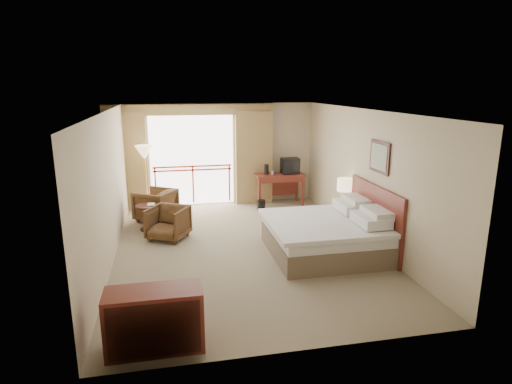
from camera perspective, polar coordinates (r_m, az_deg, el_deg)
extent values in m
plane|color=#82765C|center=(8.63, -1.47, -7.43)|extent=(7.00, 7.00, 0.00)
plane|color=white|center=(8.04, -1.59, 10.78)|extent=(7.00, 7.00, 0.00)
plane|color=beige|center=(11.63, -4.59, 5.06)|extent=(5.00, 0.00, 5.00)
plane|color=beige|center=(4.96, 5.68, -7.39)|extent=(5.00, 0.00, 5.00)
plane|color=beige|center=(8.18, -19.03, 0.50)|extent=(0.00, 7.00, 7.00)
plane|color=beige|center=(9.00, 14.35, 2.02)|extent=(0.00, 7.00, 7.00)
plane|color=white|center=(11.57, -8.50, 4.15)|extent=(2.40, 0.00, 2.40)
cube|color=#B2250F|center=(11.59, -8.45, 2.92)|extent=(2.09, 0.03, 0.04)
cube|color=#B2250F|center=(11.57, -8.47, 3.40)|extent=(2.09, 0.03, 0.04)
cube|color=#B2250F|center=(11.67, -13.24, 0.75)|extent=(0.04, 0.03, 1.00)
cube|color=#B2250F|center=(11.68, -8.38, 0.99)|extent=(0.04, 0.03, 1.00)
cube|color=#B2250F|center=(11.77, -3.57, 1.22)|extent=(0.04, 0.03, 1.00)
cube|color=olive|center=(11.46, -16.75, 3.87)|extent=(1.00, 0.26, 2.50)
cube|color=olive|center=(11.64, -0.31, 4.61)|extent=(1.00, 0.26, 2.50)
cube|color=olive|center=(11.32, -8.72, 10.81)|extent=(4.40, 0.22, 0.28)
cube|color=silver|center=(11.72, 1.75, 10.09)|extent=(0.50, 0.04, 0.50)
cube|color=brown|center=(8.38, 9.14, -6.80)|extent=(2.05, 2.00, 0.40)
cube|color=white|center=(8.28, 9.22, -4.86)|extent=(2.01, 1.96, 0.22)
cube|color=white|center=(8.22, 8.92, -4.03)|extent=(2.09, 2.06, 0.08)
cube|color=white|center=(8.08, 15.08, -3.57)|extent=(0.50, 0.75, 0.18)
cube|color=white|center=(8.86, 12.50, -1.87)|extent=(0.50, 0.75, 0.18)
cube|color=white|center=(8.10, 15.96, -2.69)|extent=(0.40, 0.70, 0.14)
cube|color=white|center=(8.88, 13.31, -1.07)|extent=(0.40, 0.70, 0.14)
cube|color=maroon|center=(8.64, 15.55, -3.37)|extent=(0.06, 2.10, 1.30)
cube|color=black|center=(8.37, 16.17, 4.50)|extent=(0.03, 0.72, 0.60)
cube|color=silver|center=(8.36, 16.05, 4.50)|extent=(0.01, 0.60, 0.48)
cube|color=maroon|center=(9.72, 11.65, -3.45)|extent=(0.41, 0.49, 0.57)
cylinder|color=tan|center=(9.68, 11.63, -1.53)|extent=(0.14, 0.14, 0.04)
cylinder|color=tan|center=(9.63, 11.68, -0.52)|extent=(0.03, 0.03, 0.35)
cylinder|color=#FFE5B2|center=(9.57, 11.75, 0.96)|extent=(0.33, 0.33, 0.28)
cube|color=black|center=(9.48, 11.82, -1.87)|extent=(0.20, 0.17, 0.08)
cube|color=maroon|center=(11.50, 3.10, 2.31)|extent=(1.30, 0.63, 0.05)
cube|color=maroon|center=(11.21, 0.48, -0.20)|extent=(0.06, 0.06, 0.80)
cube|color=maroon|center=(11.51, 6.28, 0.10)|extent=(0.06, 0.06, 0.80)
cube|color=maroon|center=(11.72, -0.08, 0.44)|extent=(0.06, 0.06, 0.80)
cube|color=maroon|center=(12.01, 5.49, 0.71)|extent=(0.06, 0.06, 0.80)
cube|color=maroon|center=(11.83, 2.75, 0.98)|extent=(1.19, 0.03, 0.59)
cube|color=maroon|center=(11.26, 3.45, 1.59)|extent=(1.19, 0.03, 0.13)
cube|color=black|center=(11.54, 4.56, 3.50)|extent=(0.46, 0.36, 0.42)
cube|color=black|center=(11.37, 4.81, 3.34)|extent=(0.42, 0.02, 0.34)
cylinder|color=black|center=(11.39, 1.40, 3.02)|extent=(0.15, 0.15, 0.27)
cylinder|color=white|center=(11.39, 2.19, 2.57)|extent=(0.09, 0.09, 0.10)
cylinder|color=black|center=(11.11, 0.69, -1.75)|extent=(0.24, 0.24, 0.26)
imported|color=#452C18|center=(10.60, -13.13, -3.66)|extent=(1.14, 1.13, 0.76)
imported|color=#452C18|center=(9.30, -11.54, -6.10)|extent=(1.02, 1.03, 0.70)
cylinder|color=black|center=(9.77, -14.28, -1.82)|extent=(0.53, 0.53, 0.04)
cylinder|color=black|center=(9.85, -14.19, -3.36)|extent=(0.06, 0.06, 0.53)
cylinder|color=black|center=(9.93, -14.10, -4.81)|extent=(0.38, 0.38, 0.03)
imported|color=white|center=(9.77, -14.29, -1.70)|extent=(0.17, 0.22, 0.02)
cylinder|color=tan|center=(11.24, -14.20, -2.63)|extent=(0.28, 0.28, 0.03)
cylinder|color=tan|center=(11.06, -14.43, 1.02)|extent=(0.03, 0.03, 1.50)
cone|color=#FFE5B2|center=(10.91, -14.68, 5.11)|extent=(0.44, 0.44, 0.35)
cube|color=maroon|center=(5.56, -13.35, -16.23)|extent=(1.17, 0.49, 0.78)
cube|color=black|center=(5.35, -13.42, -17.53)|extent=(1.07, 0.02, 0.68)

